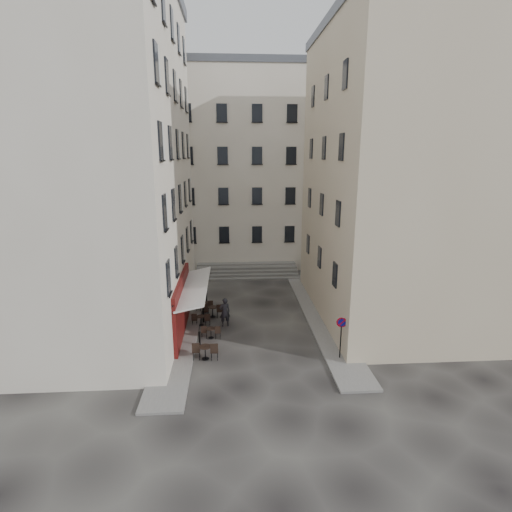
{
  "coord_description": "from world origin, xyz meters",
  "views": [
    {
      "loc": [
        -1.39,
        -21.79,
        10.65
      ],
      "look_at": [
        0.27,
        4.0,
        4.02
      ],
      "focal_mm": 28.0,
      "sensor_mm": 36.0,
      "label": 1
    }
  ],
  "objects": [
    {
      "name": "bollard_near",
      "position": [
        -3.25,
        -1.0,
        0.53
      ],
      "size": [
        0.12,
        0.12,
        0.98
      ],
      "color": "black",
      "rests_on": "ground"
    },
    {
      "name": "bistro_table_b",
      "position": [
        -2.66,
        0.1,
        0.41
      ],
      "size": [
        1.15,
        0.54,
        0.81
      ],
      "color": "black",
      "rests_on": "ground"
    },
    {
      "name": "building_left",
      "position": [
        -10.5,
        3.0,
        10.31
      ],
      "size": [
        12.2,
        16.2,
        20.6
      ],
      "color": "beige",
      "rests_on": "ground"
    },
    {
      "name": "bollard_far",
      "position": [
        -3.25,
        6.0,
        0.53
      ],
      "size": [
        0.12,
        0.12,
        0.98
      ],
      "color": "black",
      "rests_on": "ground"
    },
    {
      "name": "ground",
      "position": [
        0.0,
        0.0,
        0.0
      ],
      "size": [
        90.0,
        90.0,
        0.0
      ],
      "primitive_type": "plane",
      "color": "black",
      "rests_on": "ground"
    },
    {
      "name": "cafe_storefront",
      "position": [
        -4.32,
        1.0,
        1.88
      ],
      "size": [
        1.74,
        7.3,
        3.5
      ],
      "color": "#4C0A0F",
      "rests_on": "ground"
    },
    {
      "name": "sidewalk_right",
      "position": [
        4.5,
        3.0,
        0.06
      ],
      "size": [
        2.0,
        18.0,
        0.12
      ],
      "primitive_type": "cube",
      "color": "slate",
      "rests_on": "ground"
    },
    {
      "name": "bistro_table_e",
      "position": [
        -3.3,
        4.25,
        0.43
      ],
      "size": [
        1.21,
        0.57,
        0.85
      ],
      "color": "black",
      "rests_on": "ground"
    },
    {
      "name": "building_right",
      "position": [
        10.5,
        3.5,
        9.31
      ],
      "size": [
        12.2,
        14.2,
        18.6
      ],
      "color": "tan",
      "rests_on": "ground"
    },
    {
      "name": "no_parking_sign",
      "position": [
        4.3,
        -2.87,
        1.71
      ],
      "size": [
        0.55,
        0.15,
        2.41
      ],
      "rotation": [
        0.0,
        0.0,
        -0.18
      ],
      "color": "black",
      "rests_on": "ground"
    },
    {
      "name": "bollard_mid",
      "position": [
        -3.25,
        2.5,
        0.53
      ],
      "size": [
        0.12,
        0.12,
        0.98
      ],
      "color": "black",
      "rests_on": "ground"
    },
    {
      "name": "pedestrian",
      "position": [
        -1.85,
        1.84,
        0.94
      ],
      "size": [
        0.77,
        0.6,
        1.88
      ],
      "primitive_type": "imported",
      "rotation": [
        0.0,
        0.0,
        3.37
      ],
      "color": "black",
      "rests_on": "ground"
    },
    {
      "name": "bistro_table_c",
      "position": [
        -3.38,
        1.95,
        0.42
      ],
      "size": [
        1.18,
        0.55,
        0.83
      ],
      "color": "black",
      "rests_on": "ground"
    },
    {
      "name": "bistro_table_a",
      "position": [
        -2.85,
        -2.4,
        0.49
      ],
      "size": [
        1.37,
        0.64,
        0.97
      ],
      "color": "black",
      "rests_on": "ground"
    },
    {
      "name": "stone_steps",
      "position": [
        0.0,
        12.57,
        0.4
      ],
      "size": [
        9.0,
        3.15,
        0.8
      ],
      "color": "#615E5C",
      "rests_on": "ground"
    },
    {
      "name": "bistro_table_d",
      "position": [
        -2.69,
        3.25,
        0.48
      ],
      "size": [
        1.34,
        0.63,
        0.94
      ],
      "color": "black",
      "rests_on": "ground"
    },
    {
      "name": "sidewalk_left",
      "position": [
        -4.5,
        4.0,
        0.06
      ],
      "size": [
        2.0,
        22.0,
        0.12
      ],
      "primitive_type": "cube",
      "color": "slate",
      "rests_on": "ground"
    },
    {
      "name": "building_back",
      "position": [
        -1.0,
        19.0,
        9.31
      ],
      "size": [
        18.2,
        10.2,
        18.6
      ],
      "color": "beige",
      "rests_on": "ground"
    }
  ]
}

